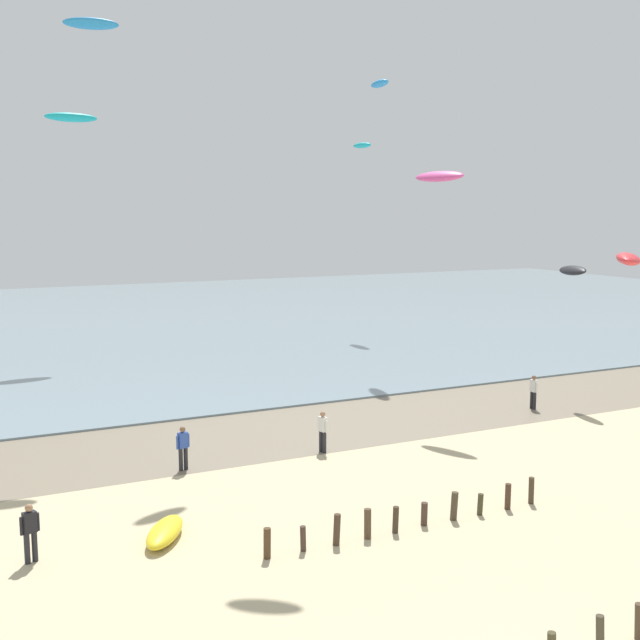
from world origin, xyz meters
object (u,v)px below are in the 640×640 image
object	(u,v)px
kite_aloft_11	(380,84)
kite_aloft_6	(91,24)
person_left_flank	(183,447)
grounded_kite	(165,532)
person_far_down_beach	(323,430)
kite_aloft_9	(439,176)
person_nearest_camera	(533,391)
kite_aloft_3	(362,145)
kite_aloft_12	(71,117)
person_right_flank	(30,531)
kite_aloft_5	(628,259)
kite_aloft_13	(573,270)

from	to	relation	value
kite_aloft_11	kite_aloft_6	bearing A→B (deg)	-55.63
person_left_flank	grounded_kite	distance (m)	6.49
person_far_down_beach	kite_aloft_6	world-z (taller)	kite_aloft_6
kite_aloft_9	person_left_flank	bearing A→B (deg)	82.76
person_nearest_camera	kite_aloft_9	bearing A→B (deg)	156.85
kite_aloft_3	kite_aloft_12	world-z (taller)	kite_aloft_12
person_right_flank	kite_aloft_3	xyz separation A→B (m)	(29.48, 34.42, 14.09)
person_nearest_camera	person_left_flank	xyz separation A→B (m)	(-18.33, -1.53, 0.00)
kite_aloft_3	kite_aloft_9	world-z (taller)	kite_aloft_3
kite_aloft_3	kite_aloft_6	bearing A→B (deg)	-52.05
person_right_flank	kite_aloft_3	distance (m)	47.46
kite_aloft_5	kite_aloft_6	size ratio (longest dim) A/B	1.42
person_right_flank	kite_aloft_9	bearing A→B (deg)	25.25
kite_aloft_9	kite_aloft_13	size ratio (longest dim) A/B	1.16
kite_aloft_5	kite_aloft_13	xyz separation A→B (m)	(0.52, 4.08, -0.82)
grounded_kite	kite_aloft_12	world-z (taller)	kite_aloft_12
person_nearest_camera	kite_aloft_13	xyz separation A→B (m)	(3.09, 0.92, 5.84)
grounded_kite	kite_aloft_13	world-z (taller)	kite_aloft_13
person_right_flank	person_nearest_camera	bearing A→B (deg)	16.94
kite_aloft_5	kite_aloft_6	world-z (taller)	kite_aloft_6
person_far_down_beach	person_nearest_camera	bearing A→B (deg)	8.22
kite_aloft_5	kite_aloft_13	distance (m)	4.20
kite_aloft_9	kite_aloft_13	world-z (taller)	kite_aloft_9
person_left_flank	person_right_flank	world-z (taller)	same
kite_aloft_5	person_left_flank	bearing A→B (deg)	132.64
kite_aloft_12	kite_aloft_13	xyz separation A→B (m)	(20.76, -25.06, -9.21)
kite_aloft_6	kite_aloft_11	distance (m)	21.13
kite_aloft_3	kite_aloft_13	xyz separation A→B (m)	(-1.97, -26.07, -8.25)
person_far_down_beach	kite_aloft_12	distance (m)	32.01
person_left_flank	kite_aloft_5	distance (m)	21.99
person_right_flank	kite_aloft_5	world-z (taller)	kite_aloft_5
person_nearest_camera	grounded_kite	distance (m)	21.99
kite_aloft_5	kite_aloft_13	bearing A→B (deg)	39.85
person_left_flank	kite_aloft_13	bearing A→B (deg)	6.52
kite_aloft_6	kite_aloft_5	bearing A→B (deg)	-14.91
person_far_down_beach	grounded_kite	size ratio (longest dim) A/B	0.70
kite_aloft_3	kite_aloft_11	bearing A→B (deg)	-24.90
person_nearest_camera	kite_aloft_5	size ratio (longest dim) A/B	0.50
person_right_flank	kite_aloft_9	size ratio (longest dim) A/B	0.63
kite_aloft_6	person_far_down_beach	bearing A→B (deg)	-41.80
kite_aloft_13	kite_aloft_12	bearing A→B (deg)	52.45
kite_aloft_3	kite_aloft_12	size ratio (longest dim) A/B	0.72
person_nearest_camera	kite_aloft_13	distance (m)	6.67
person_left_flank	kite_aloft_6	size ratio (longest dim) A/B	0.71
kite_aloft_3	kite_aloft_6	world-z (taller)	kite_aloft_6
kite_aloft_13	person_nearest_camera	bearing A→B (deg)	119.33
person_right_flank	kite_aloft_13	distance (m)	29.34
kite_aloft_3	kite_aloft_13	size ratio (longest dim) A/B	1.08
kite_aloft_9	kite_aloft_13	xyz separation A→B (m)	(7.63, -1.03, -4.66)
kite_aloft_6	person_left_flank	bearing A→B (deg)	-71.77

